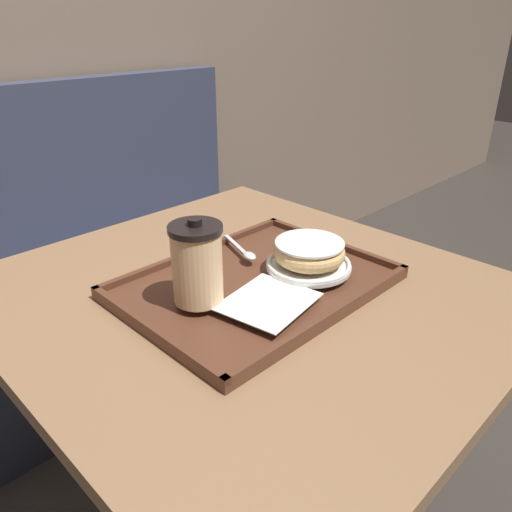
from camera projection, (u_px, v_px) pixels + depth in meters
The scene contains 8 objects.
booth_bench at pixel (83, 300), 1.67m from camera, with size 1.42×0.44×1.00m.
cafe_table at pixel (248, 369), 0.97m from camera, with size 0.81×0.88×0.73m.
serving_tray at pixel (256, 284), 0.90m from camera, with size 0.46×0.34×0.02m.
napkin_paper at pixel (268, 301), 0.81m from camera, with size 0.17×0.15×0.00m.
coffee_cup_front at pixel (197, 263), 0.79m from camera, with size 0.09×0.09×0.14m.
plate_with_chocolate_donut at pixel (309, 265), 0.91m from camera, with size 0.16×0.16×0.01m.
donut_chocolate_glazed at pixel (309, 252), 0.90m from camera, with size 0.13×0.13×0.04m.
spoon at pixel (246, 253), 0.97m from camera, with size 0.06×0.13×0.01m.
Camera 1 is at (-0.54, -0.56, 1.18)m, focal length 35.00 mm.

